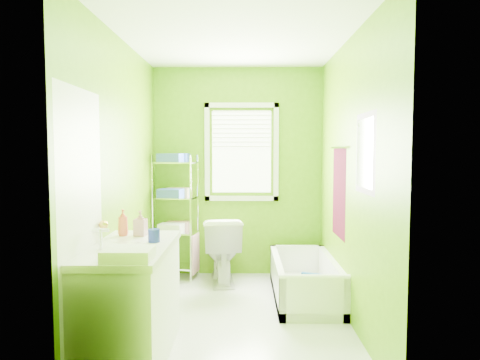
{
  "coord_description": "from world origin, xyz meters",
  "views": [
    {
      "loc": [
        0.09,
        -3.92,
        1.57
      ],
      "look_at": [
        0.04,
        0.25,
        1.28
      ],
      "focal_mm": 32.0,
      "sensor_mm": 36.0,
      "label": 1
    }
  ],
  "objects_px": {
    "bathtub": "(305,286)",
    "toilet": "(222,249)",
    "wire_shelf_unit": "(176,202)",
    "vanity": "(131,298)"
  },
  "relations": [
    {
      "from": "bathtub",
      "to": "toilet",
      "type": "relative_size",
      "value": 1.74
    },
    {
      "from": "bathtub",
      "to": "wire_shelf_unit",
      "type": "distance_m",
      "value": 1.84
    },
    {
      "from": "toilet",
      "to": "wire_shelf_unit",
      "type": "relative_size",
      "value": 0.52
    },
    {
      "from": "vanity",
      "to": "wire_shelf_unit",
      "type": "height_order",
      "value": "wire_shelf_unit"
    },
    {
      "from": "vanity",
      "to": "wire_shelf_unit",
      "type": "relative_size",
      "value": 0.75
    },
    {
      "from": "bathtub",
      "to": "wire_shelf_unit",
      "type": "bearing_deg",
      "value": 152.72
    },
    {
      "from": "bathtub",
      "to": "wire_shelf_unit",
      "type": "height_order",
      "value": "wire_shelf_unit"
    },
    {
      "from": "toilet",
      "to": "wire_shelf_unit",
      "type": "height_order",
      "value": "wire_shelf_unit"
    },
    {
      "from": "bathtub",
      "to": "vanity",
      "type": "distance_m",
      "value": 2.01
    },
    {
      "from": "toilet",
      "to": "vanity",
      "type": "xyz_separation_m",
      "value": [
        -0.58,
        -1.89,
        0.07
      ]
    }
  ]
}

